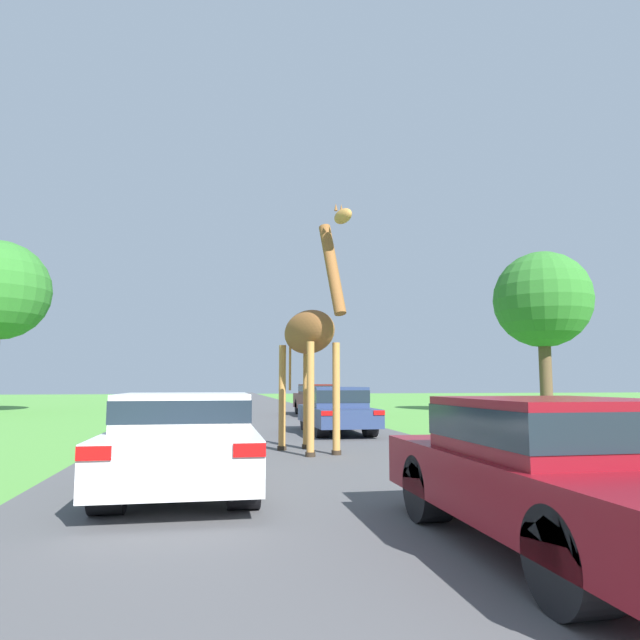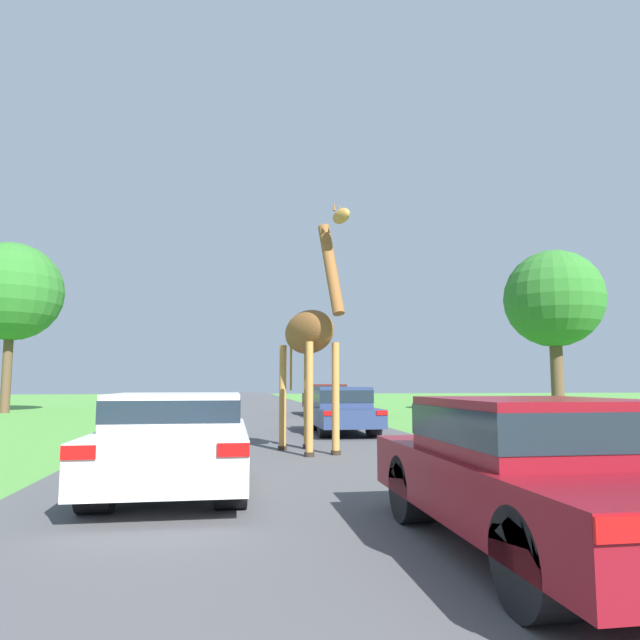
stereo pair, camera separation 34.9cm
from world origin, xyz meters
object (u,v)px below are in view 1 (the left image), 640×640
car_queue_left (336,408)px  giraffe_near_road (311,335)px  car_far_ahead (184,439)px  tree_left_edge (543,300)px  car_queue_right (318,398)px  car_lead_maroon (555,468)px

car_queue_left → giraffe_near_road: bearing=-108.5°
car_queue_left → car_far_ahead: bearing=-114.8°
car_queue_left → tree_left_edge: 16.26m
car_queue_right → car_far_ahead: 18.83m
car_queue_left → tree_left_edge: (12.57, 9.08, 4.89)m
car_lead_maroon → tree_left_edge: size_ratio=0.53×
car_lead_maroon → car_far_ahead: size_ratio=1.08×
car_far_ahead → car_queue_right: bearing=74.2°
giraffe_near_road → car_queue_left: (1.54, 4.59, -1.80)m
tree_left_edge → car_queue_right: bearing=178.0°
giraffe_near_road → tree_left_edge: 19.89m
car_queue_left → car_lead_maroon: bearing=-92.6°
giraffe_near_road → tree_left_edge: tree_left_edge is taller
car_queue_left → car_queue_right: bearing=83.2°
giraffe_near_road → car_far_ahead: giraffe_near_road is taller
giraffe_near_road → car_queue_right: 14.42m
car_queue_left → car_far_ahead: 9.52m
giraffe_near_road → car_lead_maroon: bearing=77.8°
car_lead_maroon → tree_left_edge: bearing=58.2°
giraffe_near_road → car_far_ahead: 5.08m
giraffe_near_road → tree_left_edge: size_ratio=0.64×
giraffe_near_road → car_queue_right: giraffe_near_road is taller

